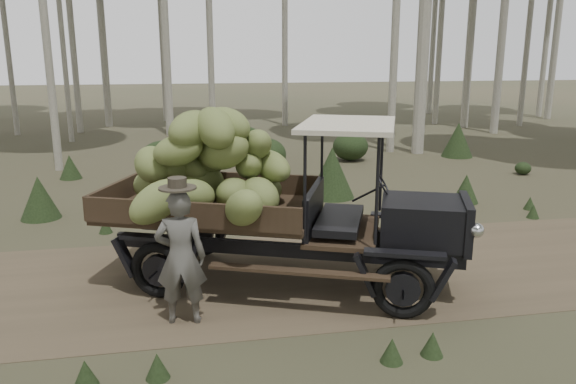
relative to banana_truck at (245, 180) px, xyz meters
name	(u,v)px	position (x,y,z in m)	size (l,w,h in m)	color
ground	(315,273)	(1.12, 0.02, -1.61)	(120.00, 120.00, 0.00)	#473D2B
dirt_track	(315,273)	(1.12, 0.02, -1.60)	(70.00, 4.00, 0.01)	brown
banana_truck	(245,180)	(0.00, 0.00, 0.00)	(5.72, 3.69, 2.83)	black
farmer	(181,256)	(-0.99, -1.30, -0.68)	(0.70, 0.53, 1.96)	#53514C
undergrowth	(234,249)	(-0.18, 0.00, -1.09)	(21.38, 23.47, 1.40)	#233319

